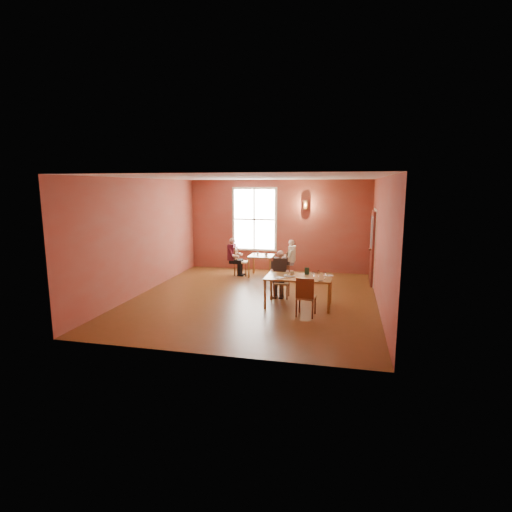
% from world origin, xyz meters
% --- Properties ---
extents(ground, '(6.00, 7.00, 0.01)m').
position_xyz_m(ground, '(0.00, 0.00, 0.00)').
color(ground, brown).
rests_on(ground, ground).
extents(wall_back, '(6.00, 0.04, 3.00)m').
position_xyz_m(wall_back, '(0.00, 3.50, 1.50)').
color(wall_back, brown).
rests_on(wall_back, ground).
extents(wall_front, '(6.00, 0.04, 3.00)m').
position_xyz_m(wall_front, '(0.00, -3.50, 1.50)').
color(wall_front, brown).
rests_on(wall_front, ground).
extents(wall_left, '(0.04, 7.00, 3.00)m').
position_xyz_m(wall_left, '(-3.00, 0.00, 1.50)').
color(wall_left, brown).
rests_on(wall_left, ground).
extents(wall_right, '(0.04, 7.00, 3.00)m').
position_xyz_m(wall_right, '(3.00, 0.00, 1.50)').
color(wall_right, brown).
rests_on(wall_right, ground).
extents(ceiling, '(6.00, 7.00, 0.04)m').
position_xyz_m(ceiling, '(0.00, 0.00, 3.00)').
color(ceiling, white).
rests_on(ceiling, wall_back).
extents(window, '(1.36, 0.10, 1.96)m').
position_xyz_m(window, '(-0.80, 3.45, 1.70)').
color(window, white).
rests_on(window, wall_back).
extents(door, '(0.12, 1.04, 2.10)m').
position_xyz_m(door, '(2.94, 2.30, 1.05)').
color(door, maroon).
rests_on(door, ground).
extents(wall_sconce, '(0.16, 0.16, 0.28)m').
position_xyz_m(wall_sconce, '(0.90, 3.40, 2.20)').
color(wall_sconce, brown).
rests_on(wall_sconce, wall_back).
extents(main_table, '(1.52, 0.86, 0.71)m').
position_xyz_m(main_table, '(1.17, -0.43, 0.36)').
color(main_table, brown).
rests_on(main_table, ground).
extents(chair_diner_main, '(0.36, 0.36, 0.81)m').
position_xyz_m(chair_diner_main, '(0.67, 0.22, 0.40)').
color(chair_diner_main, '#42240F').
rests_on(chair_diner_main, ground).
extents(diner_main, '(0.46, 0.46, 1.14)m').
position_xyz_m(diner_main, '(0.67, 0.19, 0.57)').
color(diner_main, black).
rests_on(diner_main, ground).
extents(chair_empty, '(0.42, 0.42, 0.87)m').
position_xyz_m(chair_empty, '(1.41, -1.08, 0.44)').
color(chair_empty, brown).
rests_on(chair_empty, ground).
extents(plate_food, '(0.29, 0.29, 0.03)m').
position_xyz_m(plate_food, '(0.94, -0.40, 0.73)').
color(plate_food, white).
rests_on(plate_food, main_table).
extents(sandwich, '(0.10, 0.10, 0.10)m').
position_xyz_m(sandwich, '(0.99, -0.34, 0.76)').
color(sandwich, tan).
rests_on(sandwich, main_table).
extents(goblet_a, '(0.07, 0.07, 0.16)m').
position_xyz_m(goblet_a, '(1.61, -0.33, 0.79)').
color(goblet_a, white).
rests_on(goblet_a, main_table).
extents(goblet_b, '(0.09, 0.09, 0.18)m').
position_xyz_m(goblet_b, '(1.77, -0.57, 0.80)').
color(goblet_b, white).
rests_on(goblet_b, main_table).
extents(goblet_c, '(0.08, 0.08, 0.18)m').
position_xyz_m(goblet_c, '(1.51, -0.63, 0.81)').
color(goblet_c, white).
rests_on(goblet_c, main_table).
extents(menu_stand, '(0.11, 0.08, 0.17)m').
position_xyz_m(menu_stand, '(1.33, -0.17, 0.80)').
color(menu_stand, '#203F27').
rests_on(menu_stand, main_table).
extents(knife, '(0.16, 0.11, 0.00)m').
position_xyz_m(knife, '(1.12, -0.65, 0.72)').
color(knife, silver).
rests_on(knife, main_table).
extents(napkin, '(0.23, 0.23, 0.01)m').
position_xyz_m(napkin, '(0.74, -0.63, 0.72)').
color(napkin, white).
rests_on(napkin, main_table).
extents(side_plate, '(0.18, 0.18, 0.01)m').
position_xyz_m(side_plate, '(1.88, -0.18, 0.72)').
color(side_plate, white).
rests_on(side_plate, main_table).
extents(sunglasses, '(0.11, 0.08, 0.01)m').
position_xyz_m(sunglasses, '(1.69, -0.77, 0.72)').
color(sunglasses, black).
rests_on(sunglasses, main_table).
extents(second_table, '(0.75, 0.75, 0.66)m').
position_xyz_m(second_table, '(-0.35, 2.51, 0.33)').
color(second_table, brown).
rests_on(second_table, ground).
extents(chair_diner_white, '(0.35, 0.35, 0.80)m').
position_xyz_m(chair_diner_white, '(0.30, 2.51, 0.40)').
color(chair_diner_white, brown).
rests_on(chair_diner_white, ground).
extents(diner_white, '(0.45, 0.45, 1.13)m').
position_xyz_m(diner_white, '(0.33, 2.51, 0.57)').
color(diner_white, white).
rests_on(diner_white, ground).
extents(chair_diner_maroon, '(0.40, 0.40, 0.90)m').
position_xyz_m(chair_diner_maroon, '(-1.00, 2.51, 0.45)').
color(chair_diner_maroon, '#5C331A').
rests_on(chair_diner_maroon, ground).
extents(diner_maroon, '(0.46, 0.46, 1.15)m').
position_xyz_m(diner_maroon, '(-1.03, 2.51, 0.58)').
color(diner_maroon, '#4E1818').
rests_on(diner_maroon, ground).
extents(cup_a, '(0.13, 0.13, 0.08)m').
position_xyz_m(cup_a, '(-0.19, 2.45, 0.70)').
color(cup_a, white).
rests_on(cup_a, second_table).
extents(cup_b, '(0.10, 0.10, 0.08)m').
position_xyz_m(cup_b, '(-0.50, 2.62, 0.70)').
color(cup_b, silver).
rests_on(cup_b, second_table).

